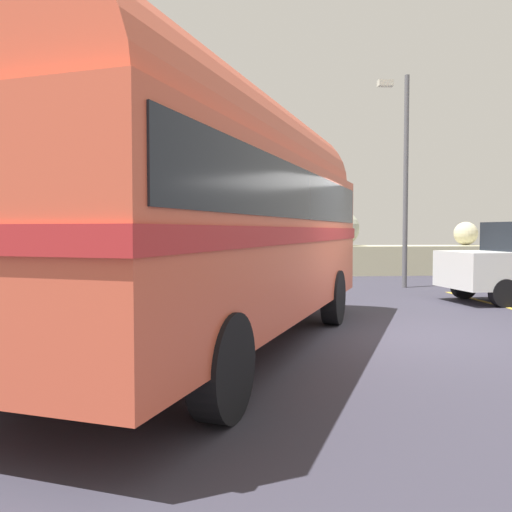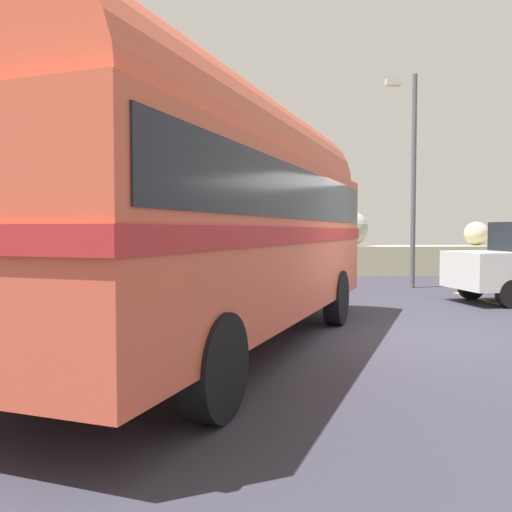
# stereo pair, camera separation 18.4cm
# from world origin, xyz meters

# --- Properties ---
(ground) EXTENTS (32.00, 26.00, 0.02)m
(ground) POSITION_xyz_m (0.00, 0.00, 0.01)
(ground) COLOR #33313E
(breakwater) EXTENTS (31.36, 2.11, 2.40)m
(breakwater) POSITION_xyz_m (0.13, 11.79, 0.69)
(breakwater) COLOR #B9B491
(breakwater) RESTS_ON ground
(vintage_coach) EXTENTS (5.65, 8.82, 3.70)m
(vintage_coach) POSITION_xyz_m (-2.92, -0.91, 2.05)
(vintage_coach) COLOR black
(vintage_coach) RESTS_ON ground
(lamp_post) EXTENTS (0.75, 0.73, 6.13)m
(lamp_post) POSITION_xyz_m (2.57, 7.07, 3.47)
(lamp_post) COLOR #5B5B60
(lamp_post) RESTS_ON ground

